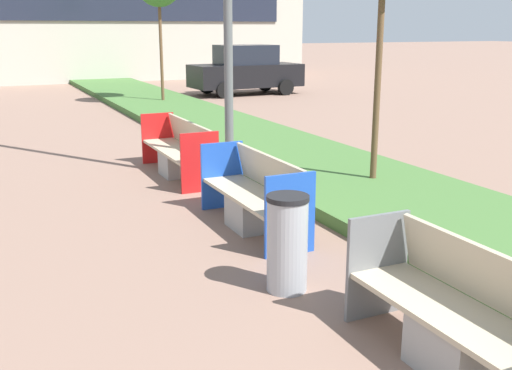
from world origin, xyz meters
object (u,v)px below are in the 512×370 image
litter_bin (287,243)px  parked_car_distant (246,70)px  bench_grey_frame (462,326)px  bench_blue_frame (255,200)px  bench_red_frame (179,154)px

litter_bin → parked_car_distant: 17.78m
bench_grey_frame → bench_blue_frame: same height
bench_grey_frame → litter_bin: litter_bin is taller
bench_grey_frame → parked_car_distant: bearing=70.7°
bench_grey_frame → litter_bin: size_ratio=2.13×
bench_blue_frame → parked_car_distant: 15.92m
bench_blue_frame → bench_red_frame: (0.00, 3.11, 0.01)m
bench_grey_frame → parked_car_distant: (6.36, 18.21, 0.55)m
bench_blue_frame → parked_car_distant: parked_car_distant is taller
bench_grey_frame → litter_bin: bearing=105.4°
parked_car_distant → bench_blue_frame: bearing=-115.3°
litter_bin → bench_grey_frame: bearing=-74.6°
bench_red_frame → parked_car_distant: bearing=61.0°
bench_grey_frame → bench_blue_frame: (0.00, 3.63, 0.00)m
bench_red_frame → litter_bin: size_ratio=2.49×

